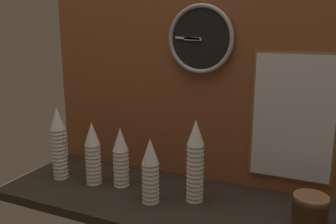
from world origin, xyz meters
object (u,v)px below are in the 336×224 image
cup_stack_left (93,153)px  cup_stack_center_right (195,161)px  menu_board (293,118)px  wall_clock (201,39)px  cup_stack_far_left (59,143)px  bowl_stack_far_right (310,210)px  cup_stack_center (150,171)px  cup_stack_center_left (121,157)px

cup_stack_left → cup_stack_center_right: cup_stack_center_right is taller
menu_board → cup_stack_center_right: bearing=-147.0°
wall_clock → cup_stack_left: bearing=-149.7°
wall_clock → cup_stack_far_left: bearing=-156.6°
cup_stack_center_right → menu_board: size_ratio=0.63×
cup_stack_far_left → bowl_stack_far_right: (114.15, 2.50, -11.24)cm
cup_stack_left → cup_stack_center: size_ratio=1.07×
cup_stack_center → wall_clock: size_ratio=0.90×
cup_stack_center_right → cup_stack_center_left: bearing=180.0°
cup_stack_far_left → cup_stack_center_right: 68.53cm
cup_stack_left → cup_stack_center_right: 49.89cm
wall_clock → cup_stack_center: bearing=-107.9°
cup_stack_left → cup_stack_far_left: 18.94cm
cup_stack_far_left → wall_clock: size_ratio=1.14×
cup_stack_far_left → bowl_stack_far_right: bearing=1.3°
cup_stack_center → menu_board: size_ratio=0.50×
cup_stack_center_right → wall_clock: size_ratio=1.14×
wall_clock → menu_board: (41.80, 0.89, -32.53)cm
cup_stack_center_left → wall_clock: size_ratio=0.90×
cup_stack_left → cup_stack_far_left: (-18.66, -1.52, 2.83)cm
cup_stack_center → bowl_stack_far_right: bearing=6.1°
cup_stack_center_left → menu_board: bearing=17.7°
cup_stack_center_left → bowl_stack_far_right: (82.25, -2.29, -7.46)cm
bowl_stack_far_right → menu_board: size_ratio=0.23×
cup_stack_center_left → cup_stack_center: size_ratio=1.00×
cup_stack_left → bowl_stack_far_right: (95.49, 0.98, -8.41)cm
cup_stack_center_left → cup_stack_far_left: size_ratio=0.79×
cup_stack_center_left → cup_stack_far_left: 32.48cm
cup_stack_center → wall_clock: bearing=72.1°
cup_stack_left → menu_board: (85.00, 26.14, 19.62)cm
cup_stack_left → wall_clock: 72.28cm
cup_stack_center_right → wall_clock: (-6.49, 22.01, 49.32)cm
menu_board → cup_stack_left: bearing=-162.9°
cup_stack_center_left → cup_stack_center_right: 36.66cm
cup_stack_center_right → cup_stack_center: 19.12cm
cup_stack_left → cup_stack_far_left: cup_stack_far_left is taller
cup_stack_far_left → wall_clock: bearing=23.4°
bowl_stack_far_right → cup_stack_center: bearing=-173.9°
cup_stack_left → cup_stack_center_right: (49.70, 3.25, 2.83)cm
cup_stack_center → cup_stack_left: bearing=170.3°
bowl_stack_far_right → menu_board: menu_board is taller
cup_stack_center_left → menu_board: menu_board is taller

